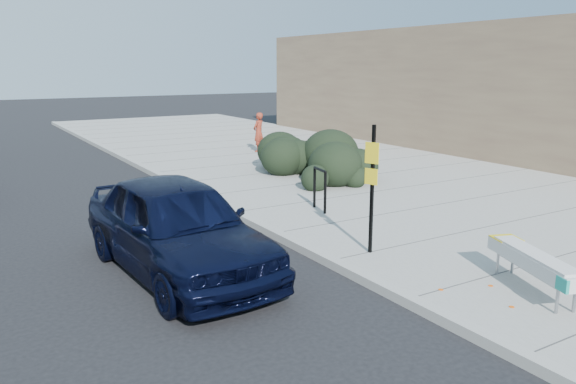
# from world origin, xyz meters

# --- Properties ---
(ground) EXTENTS (120.00, 120.00, 0.00)m
(ground) POSITION_xyz_m (0.00, 0.00, 0.00)
(ground) COLOR black
(ground) RESTS_ON ground
(sidewalk_near) EXTENTS (11.20, 50.00, 0.15)m
(sidewalk_near) POSITION_xyz_m (5.60, 5.00, 0.07)
(sidewalk_near) COLOR gray
(sidewalk_near) RESTS_ON ground
(curb_near) EXTENTS (0.22, 50.00, 0.17)m
(curb_near) POSITION_xyz_m (0.00, 5.00, 0.08)
(curb_near) COLOR #9E9E99
(curb_near) RESTS_ON ground
(bench) EXTENTS (1.15, 2.07, 0.62)m
(bench) POSITION_xyz_m (1.76, -2.78, 0.64)
(bench) COLOR gray
(bench) RESTS_ON sidewalk_near
(bike_rack) EXTENTS (0.19, 0.70, 1.04)m
(bike_rack) POSITION_xyz_m (1.78, 3.09, 0.77)
(bike_rack) COLOR black
(bike_rack) RESTS_ON sidewalk_near
(sign_post) EXTENTS (0.14, 0.27, 2.40)m
(sign_post) POSITION_xyz_m (0.80, -0.01, 1.52)
(sign_post) COLOR black
(sign_post) RESTS_ON sidewalk_near
(hedge) EXTENTS (3.94, 5.08, 1.71)m
(hedge) POSITION_xyz_m (4.00, 7.00, 1.00)
(hedge) COLOR black
(hedge) RESTS_ON sidewalk_near
(sedan_navy) EXTENTS (2.33, 5.14, 1.71)m
(sedan_navy) POSITION_xyz_m (-2.50, 1.25, 0.86)
(sedan_navy) COLOR black
(sedan_navy) RESTS_ON ground
(pedestrian) EXTENTS (0.69, 0.61, 1.59)m
(pedestrian) POSITION_xyz_m (5.07, 12.28, 0.94)
(pedestrian) COLOR maroon
(pedestrian) RESTS_ON sidewalk_near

